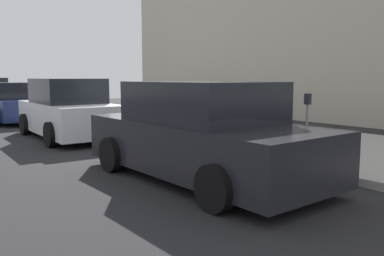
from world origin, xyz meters
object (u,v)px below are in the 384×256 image
(suitcase_olive_1, at_px, (235,129))
(suitcase_maroon_4, at_px, (195,125))
(parked_car_navy_2, at_px, (15,103))
(suitcase_silver_0, at_px, (249,132))
(suitcase_navy_5, at_px, (183,126))
(parked_car_white_1, at_px, (68,110))
(suitcase_teal_3, at_px, (207,127))
(bollard_post, at_px, (153,117))
(parking_meter, at_px, (307,115))
(fire_hydrant, at_px, (166,117))
(suitcase_black_2, at_px, (218,130))
(parked_car_charcoal_0, at_px, (202,134))

(suitcase_olive_1, bearing_deg, suitcase_maroon_4, 1.87)
(parked_car_navy_2, bearing_deg, suitcase_silver_0, -167.37)
(suitcase_olive_1, relative_size, suitcase_maroon_4, 1.03)
(suitcase_navy_5, xyz_separation_m, parked_car_white_1, (2.44, 2.31, 0.39))
(suitcase_teal_3, height_order, bollard_post, suitcase_teal_3)
(suitcase_maroon_4, bearing_deg, parked_car_white_1, 38.74)
(suitcase_navy_5, xyz_separation_m, parking_meter, (-3.85, -0.26, 0.56))
(suitcase_teal_3, distance_m, fire_hydrant, 1.79)
(parked_car_navy_2, bearing_deg, suitcase_maroon_4, -164.60)
(suitcase_silver_0, height_order, bollard_post, suitcase_silver_0)
(suitcase_silver_0, relative_size, bollard_post, 1.16)
(suitcase_black_2, height_order, parking_meter, parking_meter)
(suitcase_teal_3, relative_size, suitcase_maroon_4, 0.92)
(bollard_post, height_order, parked_car_navy_2, parked_car_navy_2)
(parking_meter, bearing_deg, suitcase_teal_3, 4.04)
(fire_hydrant, distance_m, parking_meter, 4.73)
(suitcase_olive_1, distance_m, parking_meter, 1.97)
(parking_meter, height_order, parked_car_charcoal_0, parked_car_charcoal_0)
(suitcase_maroon_4, relative_size, suitcase_navy_5, 1.23)
(fire_hydrant, height_order, parked_car_white_1, parked_car_white_1)
(suitcase_navy_5, bearing_deg, suitcase_olive_1, -177.53)
(parking_meter, distance_m, parked_car_white_1, 6.80)
(suitcase_maroon_4, xyz_separation_m, suitcase_navy_5, (0.48, 0.04, -0.06))
(parked_car_navy_2, bearing_deg, parked_car_charcoal_0, 180.00)
(suitcase_silver_0, xyz_separation_m, suitcase_black_2, (1.01, 0.04, -0.05))
(suitcase_olive_1, xyz_separation_m, parked_car_charcoal_0, (-1.65, 2.40, 0.26))
(fire_hydrant, relative_size, parking_meter, 0.65)
(suitcase_navy_5, xyz_separation_m, parked_car_charcoal_0, (-3.59, 2.31, 0.38))
(bollard_post, relative_size, parked_car_charcoal_0, 0.18)
(parking_meter, xyz_separation_m, parked_car_navy_2, (11.89, 2.57, -0.24))
(suitcase_maroon_4, distance_m, parking_meter, 3.42)
(suitcase_maroon_4, relative_size, parked_car_white_1, 0.22)
(fire_hydrant, xyz_separation_m, parked_car_white_1, (1.59, 2.32, 0.22))
(suitcase_silver_0, distance_m, bollard_post, 3.77)
(parked_car_white_1, bearing_deg, bollard_post, -117.15)
(suitcase_silver_0, bearing_deg, suitcase_black_2, 2.14)
(suitcase_olive_1, relative_size, parking_meter, 0.77)
(suitcase_teal_3, relative_size, parked_car_white_1, 0.20)
(suitcase_silver_0, relative_size, suitcase_teal_3, 1.10)
(suitcase_olive_1, relative_size, suitcase_teal_3, 1.11)
(suitcase_silver_0, xyz_separation_m, parked_car_navy_2, (10.48, 2.35, 0.24))
(suitcase_maroon_4, bearing_deg, bollard_post, 5.61)
(suitcase_silver_0, distance_m, parking_meter, 1.51)
(suitcase_navy_5, relative_size, bollard_post, 0.92)
(suitcase_teal_3, distance_m, bollard_post, 2.27)
(fire_hydrant, bearing_deg, parked_car_navy_2, 17.89)
(suitcase_teal_3, height_order, parked_car_charcoal_0, parked_car_charcoal_0)
(suitcase_navy_5, relative_size, parked_car_white_1, 0.18)
(parking_meter, relative_size, parked_car_charcoal_0, 0.27)
(suitcase_maroon_4, height_order, bollard_post, suitcase_maroon_4)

